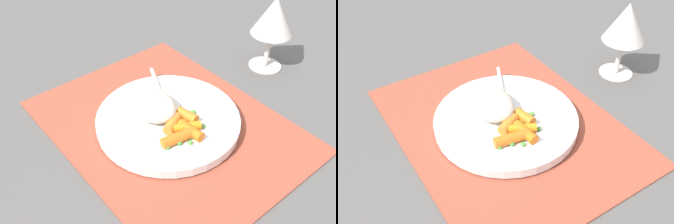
{
  "view_description": "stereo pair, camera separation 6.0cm",
  "coord_description": "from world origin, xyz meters",
  "views": [
    {
      "loc": [
        0.38,
        -0.32,
        0.45
      ],
      "look_at": [
        0.0,
        0.0,
        0.03
      ],
      "focal_mm": 41.31,
      "sensor_mm": 36.0,
      "label": 1
    },
    {
      "loc": [
        0.42,
        -0.27,
        0.45
      ],
      "look_at": [
        0.0,
        0.0,
        0.03
      ],
      "focal_mm": 41.31,
      "sensor_mm": 36.0,
      "label": 2
    }
  ],
  "objects": [
    {
      "name": "ground_plane",
      "position": [
        0.0,
        0.0,
        0.0
      ],
      "size": [
        2.4,
        2.4,
        0.0
      ],
      "primitive_type": "plane",
      "color": "#565451"
    },
    {
      "name": "placemat",
      "position": [
        0.0,
        0.0,
        0.0
      ],
      "size": [
        0.45,
        0.34,
        0.01
      ],
      "primitive_type": "cube",
      "color": "#9E4733",
      "rests_on": "ground_plane"
    },
    {
      "name": "plate",
      "position": [
        0.0,
        0.0,
        0.01
      ],
      "size": [
        0.24,
        0.24,
        0.02
      ],
      "primitive_type": "cylinder",
      "color": "white",
      "rests_on": "placemat"
    },
    {
      "name": "rice_mound",
      "position": [
        -0.03,
        -0.01,
        0.04
      ],
      "size": [
        0.1,
        0.07,
        0.04
      ],
      "primitive_type": "ellipsoid",
      "color": "beige",
      "rests_on": "plate"
    },
    {
      "name": "carrot_portion",
      "position": [
        0.04,
        -0.01,
        0.03
      ],
      "size": [
        0.07,
        0.09,
        0.02
      ],
      "color": "orange",
      "rests_on": "plate"
    },
    {
      "name": "pea_scatter",
      "position": [
        0.04,
        -0.0,
        0.03
      ],
      "size": [
        0.06,
        0.1,
        0.01
      ],
      "color": "#4FA63C",
      "rests_on": "plate"
    },
    {
      "name": "fork",
      "position": [
        -0.02,
        0.01,
        0.03
      ],
      "size": [
        0.18,
        0.09,
        0.01
      ],
      "color": "silver",
      "rests_on": "plate"
    },
    {
      "name": "wine_glass",
      "position": [
        -0.02,
        0.28,
        0.11
      ],
      "size": [
        0.08,
        0.08,
        0.15
      ],
      "color": "silver",
      "rests_on": "ground_plane"
    }
  ]
}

